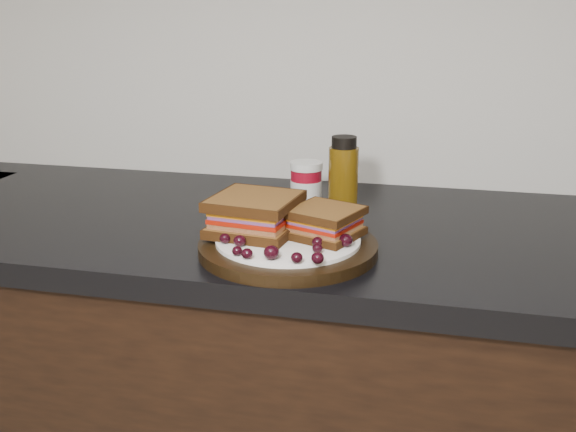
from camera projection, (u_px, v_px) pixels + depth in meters
name	position (u px, v px, depth m)	size (l,w,h in m)	color
countertop	(339.00, 235.00, 1.15)	(3.98, 0.60, 0.04)	black
plate	(288.00, 247.00, 1.00)	(0.28, 0.28, 0.02)	black
sandwich_left	(255.00, 214.00, 1.02)	(0.13, 0.13, 0.06)	brown
sandwich_right	(325.00, 222.00, 1.00)	(0.10, 0.10, 0.05)	brown
grape_0	(225.00, 238.00, 0.97)	(0.02, 0.02, 0.02)	black
grape_1	(240.00, 241.00, 0.96)	(0.02, 0.02, 0.02)	black
grape_2	(237.00, 251.00, 0.92)	(0.02, 0.02, 0.01)	black
grape_3	(247.00, 254.00, 0.91)	(0.02, 0.02, 0.02)	black
grape_4	(271.00, 252.00, 0.91)	(0.02, 0.02, 0.02)	black
grape_5	(273.00, 252.00, 0.92)	(0.02, 0.02, 0.02)	black
grape_6	(297.00, 258.00, 0.90)	(0.02, 0.02, 0.02)	black
grape_7	(318.00, 258.00, 0.89)	(0.02, 0.02, 0.02)	black
grape_8	(317.00, 248.00, 0.93)	(0.02, 0.02, 0.01)	black
grape_9	(318.00, 242.00, 0.96)	(0.02, 0.02, 0.02)	black
grape_10	(346.00, 240.00, 0.96)	(0.02, 0.02, 0.02)	black
grape_11	(339.00, 237.00, 0.98)	(0.02, 0.02, 0.02)	black
grape_12	(337.00, 230.00, 1.01)	(0.02, 0.02, 0.02)	black
grape_13	(335.00, 226.00, 1.03)	(0.02, 0.02, 0.02)	black
grape_14	(257.00, 222.00, 1.05)	(0.02, 0.02, 0.02)	black
grape_15	(253.00, 227.00, 1.02)	(0.02, 0.02, 0.02)	black
grape_16	(233.00, 227.00, 1.03)	(0.02, 0.02, 0.02)	black
grape_17	(245.00, 230.00, 1.01)	(0.02, 0.02, 0.02)	black
grape_18	(257.00, 221.00, 1.05)	(0.02, 0.02, 0.02)	black
grape_19	(249.00, 224.00, 1.04)	(0.02, 0.02, 0.02)	black
grape_20	(258.00, 230.00, 1.01)	(0.02, 0.02, 0.02)	black
condiment_jar	(306.00, 186.00, 1.22)	(0.06, 0.06, 0.09)	maroon
oil_bottle	(343.00, 177.00, 1.16)	(0.05, 0.05, 0.15)	#4F3507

